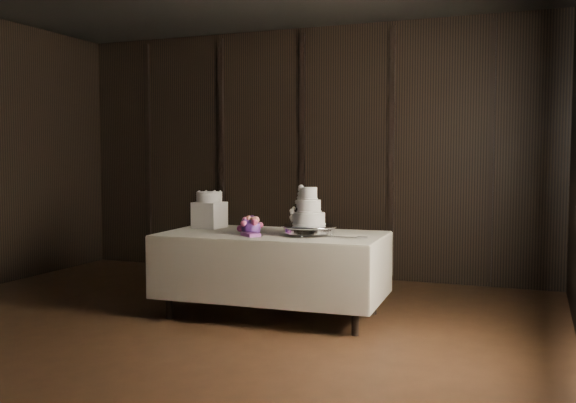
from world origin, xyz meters
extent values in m
cube|color=black|center=(0.00, 0.00, -0.02)|extent=(6.04, 7.04, 0.04)
cube|color=black|center=(0.00, 3.52, 1.50)|extent=(6.04, 0.04, 3.04)
cube|color=beige|center=(0.46, 1.41, 0.76)|extent=(2.02, 1.11, 0.01)
cube|color=white|center=(0.46, 1.41, 0.35)|extent=(1.86, 0.99, 0.71)
cylinder|color=silver|center=(0.83, 1.36, 0.81)|extent=(0.59, 0.59, 0.09)
cylinder|color=white|center=(0.83, 1.36, 0.91)|extent=(0.28, 0.28, 0.11)
cylinder|color=white|center=(0.83, 1.36, 1.02)|extent=(0.20, 0.20, 0.11)
cylinder|color=white|center=(0.83, 1.36, 1.13)|extent=(0.14, 0.14, 0.11)
cube|color=white|center=(-0.27, 1.59, 0.89)|extent=(0.28, 0.28, 0.25)
cylinder|color=white|center=(-0.27, 1.59, 1.06)|extent=(0.27, 0.27, 0.10)
cube|color=silver|center=(1.13, 1.31, 0.77)|extent=(0.37, 0.03, 0.01)
camera|label=1|loc=(2.67, -3.89, 1.45)|focal=40.00mm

